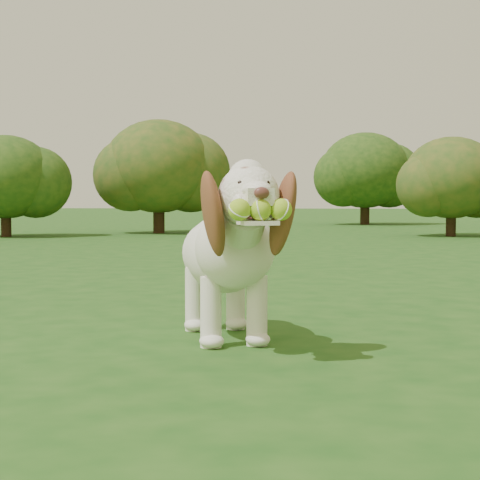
# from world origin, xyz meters

# --- Properties ---
(ground) EXTENTS (80.00, 80.00, 0.00)m
(ground) POSITION_xyz_m (0.00, 0.00, 0.00)
(ground) COLOR #1A4A15
(ground) RESTS_ON ground
(dog) EXTENTS (0.59, 1.05, 0.70)m
(dog) POSITION_xyz_m (0.39, -0.25, 0.37)
(dog) COLOR white
(dog) RESTS_ON ground
(shrub_a) EXTENTS (1.42, 1.42, 1.48)m
(shrub_a) POSITION_xyz_m (-3.89, 7.84, 0.87)
(shrub_a) COLOR #382314
(shrub_a) RESTS_ON ground
(shrub_c) EXTENTS (1.41, 1.41, 1.46)m
(shrub_c) POSITION_xyz_m (2.57, 8.71, 0.86)
(shrub_c) COLOR #382314
(shrub_c) RESTS_ON ground
(shrub_i) EXTENTS (1.88, 1.88, 1.95)m
(shrub_i) POSITION_xyz_m (1.54, 13.83, 1.15)
(shrub_i) COLOR #382314
(shrub_i) RESTS_ON ground
(shrub_b) EXTENTS (1.75, 1.75, 1.81)m
(shrub_b) POSITION_xyz_m (-1.93, 9.25, 1.07)
(shrub_b) COLOR #382314
(shrub_b) RESTS_ON ground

